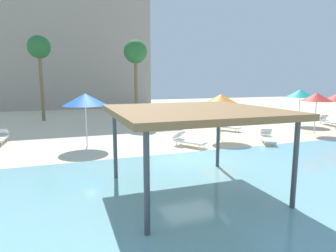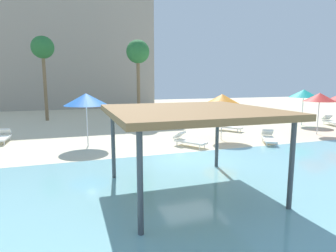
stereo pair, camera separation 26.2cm
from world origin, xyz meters
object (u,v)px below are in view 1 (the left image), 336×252
at_px(shade_pavilion, 193,113).
at_px(lounge_chair_3, 225,126).
at_px(lounge_chair_0, 187,140).
at_px(lounge_chair_6, 267,137).
at_px(palm_tree_1, 39,50).
at_px(beach_umbrella_blue_0, 85,100).
at_px(lounge_chair_5, 327,121).
at_px(palm_tree_0, 135,54).
at_px(beach_umbrella_red_4, 317,97).
at_px(beach_umbrella_orange_6, 221,99).
at_px(beach_umbrella_teal_2, 300,93).
at_px(lounge_chair_4, 0,137).

distance_m(shade_pavilion, lounge_chair_3, 12.01).
distance_m(lounge_chair_0, lounge_chair_6, 4.61).
xyz_separation_m(shade_pavilion, palm_tree_1, (-5.41, 19.28, 3.57)).
xyz_separation_m(beach_umbrella_blue_0, palm_tree_1, (-2.78, 11.56, 3.56)).
xyz_separation_m(lounge_chair_6, palm_tree_1, (-12.37, 14.15, 5.73)).
distance_m(lounge_chair_3, lounge_chair_5, 9.03).
distance_m(palm_tree_0, palm_tree_1, 8.24).
relative_size(shade_pavilion, lounge_chair_3, 2.52).
distance_m(shade_pavilion, lounge_chair_5, 18.51).
bearing_deg(lounge_chair_0, lounge_chair_6, 47.01).
distance_m(shade_pavilion, beach_umbrella_red_4, 13.38).
xyz_separation_m(beach_umbrella_red_4, beach_umbrella_orange_6, (-6.77, 0.50, -0.01)).
xyz_separation_m(beach_umbrella_blue_0, beach_umbrella_teal_2, (16.44, 2.22, -0.01)).
height_order(lounge_chair_3, lounge_chair_4, same).
height_order(lounge_chair_3, lounge_chair_5, same).
relative_size(shade_pavilion, beach_umbrella_teal_2, 1.72).
distance_m(beach_umbrella_teal_2, lounge_chair_4, 21.07).
xyz_separation_m(beach_umbrella_orange_6, palm_tree_1, (-10.38, 12.36, 3.65)).
bearing_deg(palm_tree_1, palm_tree_0, -25.29).
bearing_deg(beach_umbrella_red_4, shade_pavilion, -151.34).
relative_size(beach_umbrella_red_4, lounge_chair_4, 1.41).
bearing_deg(shade_pavilion, beach_umbrella_blue_0, 108.81).
bearing_deg(palm_tree_0, beach_umbrella_blue_0, -120.11).
xyz_separation_m(beach_umbrella_orange_6, lounge_chair_0, (-2.54, -0.95, -2.09)).
bearing_deg(lounge_chair_5, beach_umbrella_blue_0, -69.93).
bearing_deg(beach_umbrella_red_4, palm_tree_1, 143.13).
height_order(beach_umbrella_blue_0, palm_tree_1, palm_tree_1).
xyz_separation_m(lounge_chair_3, lounge_chair_6, (0.04, -4.44, 0.00)).
bearing_deg(lounge_chair_0, lounge_chair_3, 96.18).
xyz_separation_m(lounge_chair_3, palm_tree_0, (-4.89, 6.20, 5.31)).
relative_size(lounge_chair_4, lounge_chair_5, 0.96).
relative_size(lounge_chair_5, lounge_chair_6, 1.02).
relative_size(shade_pavilion, lounge_chair_6, 2.47).
distance_m(lounge_chair_6, palm_tree_1, 19.65).
bearing_deg(beach_umbrella_orange_6, lounge_chair_4, 164.51).
bearing_deg(beach_umbrella_teal_2, lounge_chair_0, -160.74).
bearing_deg(beach_umbrella_teal_2, beach_umbrella_blue_0, -172.31).
bearing_deg(beach_umbrella_red_4, beach_umbrella_blue_0, 174.83).
height_order(beach_umbrella_teal_2, lounge_chair_0, beach_umbrella_teal_2).
bearing_deg(palm_tree_0, palm_tree_1, 154.71).
relative_size(lounge_chair_5, palm_tree_1, 0.28).
relative_size(beach_umbrella_teal_2, lounge_chair_0, 1.46).
bearing_deg(lounge_chair_5, lounge_chair_3, -77.02).
relative_size(shade_pavilion, beach_umbrella_blue_0, 1.71).
bearing_deg(beach_umbrella_teal_2, lounge_chair_5, -20.42).
relative_size(lounge_chair_6, palm_tree_0, 0.29).
height_order(shade_pavilion, beach_umbrella_blue_0, beach_umbrella_blue_0).
xyz_separation_m(lounge_chair_0, lounge_chair_3, (4.49, 3.60, 0.00)).
relative_size(beach_umbrella_orange_6, palm_tree_0, 0.40).
distance_m(lounge_chair_4, palm_tree_0, 11.95).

